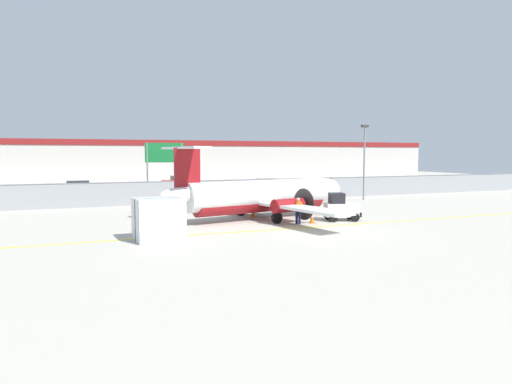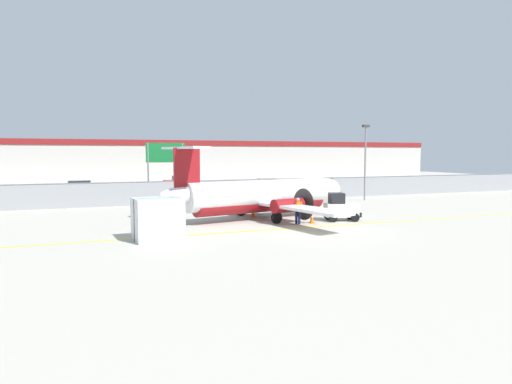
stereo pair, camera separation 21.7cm
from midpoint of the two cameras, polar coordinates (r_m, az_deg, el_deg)
ground_plane at (r=28.19m, az=6.48°, el=-4.39°), size 140.00×140.00×0.01m
perimeter_fence at (r=42.71m, az=-3.79°, el=0.25°), size 98.00×0.10×2.10m
parking_lot_strip at (r=53.80m, az=-7.62°, el=0.02°), size 98.00×17.00×0.12m
background_building at (r=71.69m, az=-11.33°, el=3.71°), size 91.00×8.10×6.50m
commuter_airplane at (r=31.40m, az=0.88°, el=-0.48°), size 14.46×16.00×4.92m
baggage_tug at (r=31.15m, az=10.36°, el=-1.98°), size 2.53×1.86×1.88m
ground_crew_worker at (r=29.21m, az=5.09°, el=-2.17°), size 0.48×0.48×1.70m
cargo_container at (r=24.28m, az=-12.33°, el=-3.33°), size 2.54×2.16×2.20m
traffic_cone_near_left at (r=29.89m, az=6.82°, el=-3.27°), size 0.36×0.36×0.64m
traffic_cone_near_right at (r=32.45m, az=-0.59°, el=-2.60°), size 0.36×0.36×0.64m
parked_car_0 at (r=51.31m, az=-21.31°, el=0.44°), size 4.27×2.14×1.58m
parked_car_1 at (r=46.24m, az=-13.42°, el=0.20°), size 4.26×2.12×1.58m
parked_car_2 at (r=59.79m, az=-9.67°, el=1.27°), size 4.29×2.18×1.58m
parked_car_3 at (r=51.91m, az=1.49°, el=0.82°), size 4.38×2.42×1.58m
parked_car_4 at (r=52.99m, az=7.68°, el=0.86°), size 4.28×2.16×1.58m
apron_light_pole at (r=45.39m, az=13.25°, el=4.43°), size 0.70×0.30×7.27m
highway_sign at (r=43.10m, az=-11.49°, el=4.23°), size 3.60×0.14×5.50m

